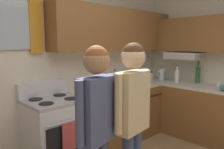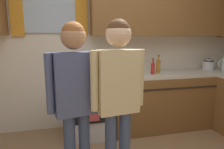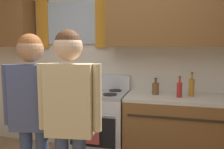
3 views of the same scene
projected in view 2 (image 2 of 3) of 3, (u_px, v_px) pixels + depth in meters
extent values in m
cube|color=silver|center=(101.00, 47.00, 3.19)|extent=(4.60, 0.10, 2.60)
cube|color=silver|center=(50.00, 12.00, 2.86)|extent=(0.72, 0.03, 0.59)
cube|color=orange|center=(16.00, 11.00, 2.75)|extent=(0.18, 0.04, 0.69)
cube|color=orange|center=(81.00, 13.00, 2.95)|extent=(0.18, 0.04, 0.69)
cube|color=brown|center=(169.00, 14.00, 3.13)|extent=(2.48, 0.32, 0.68)
cube|color=brown|center=(176.00, 100.00, 3.28)|extent=(2.20, 0.62, 0.86)
cube|color=beige|center=(178.00, 73.00, 3.19)|extent=(2.20, 0.62, 0.04)
cube|color=#2D2319|center=(189.00, 88.00, 2.92)|extent=(2.08, 0.01, 0.02)
cube|color=silver|center=(89.00, 107.00, 2.95)|extent=(0.69, 0.62, 0.86)
cube|color=black|center=(92.00, 111.00, 2.64)|extent=(0.57, 0.01, 0.36)
cylinder|color=#ADADB2|center=(92.00, 96.00, 2.58)|extent=(0.57, 0.02, 0.02)
cube|color=#ADADB2|center=(88.00, 77.00, 2.87)|extent=(0.69, 0.62, 0.04)
cube|color=silver|center=(86.00, 67.00, 3.11)|extent=(0.69, 0.08, 0.20)
cylinder|color=black|center=(77.00, 78.00, 2.70)|extent=(0.17, 0.17, 0.01)
cylinder|color=black|center=(102.00, 77.00, 2.77)|extent=(0.17, 0.17, 0.01)
cylinder|color=black|center=(76.00, 75.00, 2.96)|extent=(0.17, 0.17, 0.01)
cylinder|color=black|center=(98.00, 74.00, 3.03)|extent=(0.17, 0.17, 0.01)
cube|color=#CC4C4C|center=(92.00, 109.00, 2.60)|extent=(0.20, 0.02, 0.34)
cylinder|color=brown|center=(133.00, 69.00, 3.04)|extent=(0.08, 0.08, 0.14)
cylinder|color=brown|center=(134.00, 63.00, 3.03)|extent=(0.03, 0.03, 0.05)
cylinder|color=#3F382D|center=(134.00, 61.00, 3.02)|extent=(0.04, 0.04, 0.02)
cylinder|color=#B27223|center=(158.00, 67.00, 3.13)|extent=(0.06, 0.06, 0.20)
cylinder|color=#B27223|center=(159.00, 58.00, 3.11)|extent=(0.02, 0.02, 0.07)
cylinder|color=#3F382D|center=(159.00, 55.00, 3.10)|extent=(0.03, 0.03, 0.02)
cylinder|color=red|center=(153.00, 69.00, 3.01)|extent=(0.06, 0.06, 0.17)
cylinder|color=red|center=(153.00, 61.00, 2.98)|extent=(0.02, 0.02, 0.06)
cylinder|color=#3F382D|center=(153.00, 59.00, 2.98)|extent=(0.03, 0.03, 0.02)
cylinder|color=silver|center=(208.00, 66.00, 3.43)|extent=(0.20, 0.20, 0.14)
cone|color=silver|center=(209.00, 60.00, 3.41)|extent=(0.18, 0.18, 0.05)
sphere|color=black|center=(209.00, 59.00, 3.40)|extent=(0.02, 0.02, 0.02)
cone|color=silver|center=(215.00, 64.00, 3.45)|extent=(0.09, 0.04, 0.07)
torus|color=black|center=(209.00, 61.00, 3.41)|extent=(0.17, 0.17, 0.02)
torus|color=silver|center=(222.00, 64.00, 3.25)|extent=(0.14, 0.02, 0.14)
cube|color=#47517A|center=(75.00, 84.00, 1.71)|extent=(0.38, 0.23, 0.55)
cylinder|color=#47517A|center=(98.00, 79.00, 1.79)|extent=(0.07, 0.07, 0.51)
cylinder|color=#47517A|center=(50.00, 84.00, 1.61)|extent=(0.07, 0.07, 0.51)
sphere|color=#A87A56|center=(73.00, 37.00, 1.63)|extent=(0.21, 0.21, 0.21)
sphere|color=brown|center=(73.00, 33.00, 1.63)|extent=(0.20, 0.20, 0.20)
cube|color=#D1BC8C|center=(118.00, 82.00, 1.72)|extent=(0.38, 0.20, 0.56)
cylinder|color=#D1BC8C|center=(140.00, 78.00, 1.79)|extent=(0.07, 0.07, 0.52)
cylinder|color=#D1BC8C|center=(94.00, 81.00, 1.64)|extent=(0.07, 0.07, 0.52)
sphere|color=beige|center=(118.00, 34.00, 1.65)|extent=(0.22, 0.22, 0.22)
sphere|color=#4C2D19|center=(118.00, 31.00, 1.64)|extent=(0.20, 0.20, 0.20)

